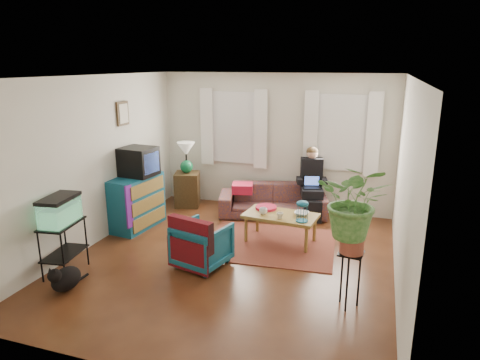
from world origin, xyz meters
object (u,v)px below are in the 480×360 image
(dresser, at_px, (136,202))
(plant_stand, at_px, (349,280))
(aquarium_stand, at_px, (64,248))
(coffee_table, at_px, (280,228))
(side_table, at_px, (187,189))
(sofa, at_px, (273,195))
(armchair, at_px, (202,242))

(dresser, bearing_deg, plant_stand, -15.27)
(dresser, height_order, aquarium_stand, dresser)
(coffee_table, xyz_separation_m, plant_stand, (1.18, -1.59, 0.11))
(side_table, distance_m, aquarium_stand, 3.15)
(dresser, xyz_separation_m, plant_stand, (3.70, -1.45, -0.11))
(sofa, relative_size, coffee_table, 1.74)
(side_table, bearing_deg, armchair, -60.49)
(sofa, relative_size, aquarium_stand, 2.73)
(armchair, distance_m, plant_stand, 2.09)
(dresser, height_order, coffee_table, dresser)
(side_table, distance_m, armchair, 2.67)
(side_table, xyz_separation_m, armchair, (1.32, -2.33, 0.00))
(dresser, bearing_deg, side_table, 81.82)
(plant_stand, bearing_deg, armchair, 167.39)
(side_table, height_order, plant_stand, plant_stand)
(armchair, height_order, plant_stand, plant_stand)
(armchair, bearing_deg, plant_stand, -178.56)
(aquarium_stand, bearing_deg, side_table, 75.71)
(aquarium_stand, height_order, plant_stand, aquarium_stand)
(aquarium_stand, relative_size, coffee_table, 0.64)
(aquarium_stand, distance_m, plant_stand, 3.73)
(side_table, height_order, armchair, armchair)
(aquarium_stand, bearing_deg, dresser, 81.77)
(sofa, distance_m, armchair, 2.37)
(dresser, xyz_separation_m, aquarium_stand, (-0.01, -1.80, -0.09))
(sofa, relative_size, side_table, 2.90)
(coffee_table, bearing_deg, plant_stand, -46.99)
(sofa, xyz_separation_m, aquarium_stand, (-2.10, -3.14, -0.02))
(aquarium_stand, xyz_separation_m, coffee_table, (2.53, 1.94, -0.13))
(sofa, bearing_deg, plant_stand, -75.07)
(dresser, bearing_deg, coffee_table, 9.27)
(armchair, bearing_deg, dresser, -16.93)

